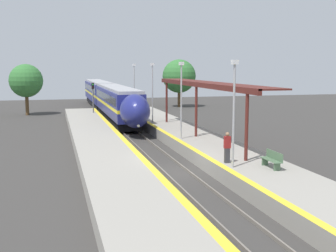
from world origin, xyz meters
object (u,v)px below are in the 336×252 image
(lamppost_mid, at_px, (181,95))
(railway_signal, at_px, (93,97))
(person_waiting, at_px, (227,147))
(platform_bench, at_px, (272,159))
(lamppost_far, at_px, (152,89))
(lamppost_near, at_px, (234,107))
(train, at_px, (108,97))
(lamppost_farthest, at_px, (134,85))

(lamppost_mid, bearing_deg, railway_signal, 103.37)
(person_waiting, xyz_separation_m, lamppost_mid, (-0.13, 8.43, 2.33))
(platform_bench, height_order, railway_signal, railway_signal)
(lamppost_mid, bearing_deg, lamppost_far, 90.00)
(railway_signal, relative_size, lamppost_near, 0.76)
(person_waiting, relative_size, railway_signal, 0.40)
(platform_bench, xyz_separation_m, lamppost_near, (-2.00, 0.65, 2.76))
(train, height_order, lamppost_near, lamppost_near)
(platform_bench, distance_m, railway_signal, 30.80)
(railway_signal, bearing_deg, platform_bench, -77.38)
(railway_signal, relative_size, lamppost_far, 0.76)
(lamppost_near, bearing_deg, train, 93.74)
(person_waiting, bearing_deg, train, 94.06)
(platform_bench, bearing_deg, railway_signal, 102.62)
(lamppost_near, bearing_deg, lamppost_far, 90.00)
(platform_bench, height_order, lamppost_mid, lamppost_mid)
(railway_signal, relative_size, lamppost_mid, 0.76)
(lamppost_near, bearing_deg, railway_signal, 99.14)
(train, relative_size, platform_bench, 25.15)
(platform_bench, relative_size, lamppost_mid, 0.30)
(person_waiting, bearing_deg, railway_signal, 99.73)
(person_waiting, relative_size, lamppost_far, 0.31)
(lamppost_near, relative_size, lamppost_farthest, 1.00)
(train, distance_m, platform_bench, 36.31)
(person_waiting, distance_m, lamppost_farthest, 27.51)
(lamppost_mid, bearing_deg, lamppost_farthest, 90.00)
(platform_bench, distance_m, lamppost_farthest, 29.32)
(platform_bench, distance_m, lamppost_near, 3.47)
(person_waiting, xyz_separation_m, lamppost_far, (-0.13, 17.92, 2.33))
(lamppost_near, distance_m, lamppost_farthest, 28.47)
(lamppost_mid, bearing_deg, platform_bench, -78.87)
(train, xyz_separation_m, railway_signal, (-2.42, -6.01, 0.37))
(railway_signal, xyz_separation_m, lamppost_near, (4.73, -29.38, 1.44))
(lamppost_near, relative_size, lamppost_mid, 1.00)
(railway_signal, xyz_separation_m, lamppost_mid, (4.73, -19.89, 1.44))
(train, bearing_deg, lamppost_farthest, -71.53)
(lamppost_mid, height_order, lamppost_far, same)
(lamppost_far, height_order, lamppost_farthest, same)
(platform_bench, bearing_deg, train, 96.81)
(train, bearing_deg, lamppost_mid, -84.90)
(lamppost_near, xyz_separation_m, lamppost_farthest, (0.00, 28.47, 0.00))
(train, height_order, lamppost_farthest, lamppost_farthest)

